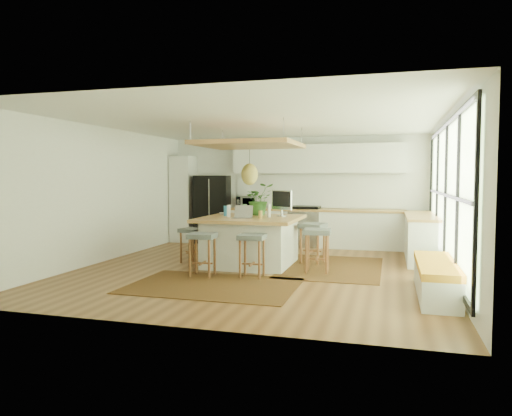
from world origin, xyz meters
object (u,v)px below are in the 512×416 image
(stool_near_right, at_px, (252,257))
(laptop, at_px, (242,212))
(stool_left_side, at_px, (192,245))
(stool_right_back, at_px, (312,245))
(stool_near_left, at_px, (202,256))
(monitor, at_px, (282,203))
(stool_right_front, at_px, (317,253))
(island, at_px, (251,241))
(island_plant, at_px, (259,203))
(microwave, at_px, (247,201))
(fridge, at_px, (213,207))

(stool_near_right, bearing_deg, laptop, 119.05)
(stool_near_right, bearing_deg, stool_left_side, 146.53)
(stool_near_right, distance_m, stool_right_back, 1.80)
(stool_near_left, distance_m, laptop, 1.20)
(stool_near_right, bearing_deg, monitor, 82.62)
(stool_right_front, relative_size, stool_left_side, 1.14)
(island, xyz_separation_m, stool_near_left, (-0.49, -1.27, -0.11))
(island, bearing_deg, island_plant, 86.95)
(island, relative_size, stool_right_back, 2.35)
(island, bearing_deg, microwave, 108.51)
(island, height_order, stool_right_back, island)
(monitor, bearing_deg, stool_right_back, 52.28)
(stool_near_left, height_order, stool_right_front, stool_right_front)
(stool_near_left, xyz_separation_m, monitor, (1.02, 1.60, 0.83))
(island_plant, bearing_deg, stool_right_back, 0.92)
(fridge, xyz_separation_m, island, (1.86, -2.78, -0.46))
(stool_left_side, bearing_deg, laptop, -14.47)
(fridge, relative_size, microwave, 3.35)
(fridge, distance_m, stool_right_front, 4.54)
(stool_near_right, bearing_deg, stool_right_front, 35.65)
(stool_left_side, xyz_separation_m, island_plant, (1.22, 0.59, 0.83))
(microwave, bearing_deg, stool_right_front, -67.28)
(microwave, distance_m, island_plant, 2.44)
(laptop, bearing_deg, stool_near_left, -119.46)
(island, distance_m, stool_right_front, 1.41)
(stool_near_right, xyz_separation_m, stool_left_side, (-1.54, 1.02, 0.00))
(laptop, bearing_deg, stool_right_back, 34.15)
(island, relative_size, stool_near_left, 2.48)
(laptop, relative_size, microwave, 0.71)
(stool_left_side, xyz_separation_m, laptop, (1.14, -0.29, 0.70))
(monitor, bearing_deg, stool_left_side, -131.12)
(monitor, bearing_deg, island_plant, -162.77)
(island, relative_size, stool_left_side, 2.70)
(stool_left_side, bearing_deg, stool_right_front, -6.78)
(stool_right_back, xyz_separation_m, monitor, (-0.58, -0.18, 0.83))
(stool_right_back, distance_m, monitor, 1.03)
(laptop, bearing_deg, island_plant, 81.38)
(fridge, xyz_separation_m, stool_right_front, (3.20, -3.18, -0.57))
(fridge, relative_size, island_plant, 2.71)
(stool_near_left, height_order, microwave, microwave)
(stool_near_left, distance_m, microwave, 4.11)
(fridge, height_order, stool_right_back, fridge)
(fridge, height_order, stool_right_front, fridge)
(stool_right_front, distance_m, stool_right_back, 0.94)
(stool_right_back, height_order, monitor, monitor)
(island, height_order, stool_near_left, island)
(island, bearing_deg, stool_right_front, -16.29)
(stool_right_front, distance_m, stool_left_side, 2.56)
(stool_left_side, bearing_deg, fridge, 102.99)
(stool_near_right, xyz_separation_m, island_plant, (-0.32, 1.61, 0.83))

